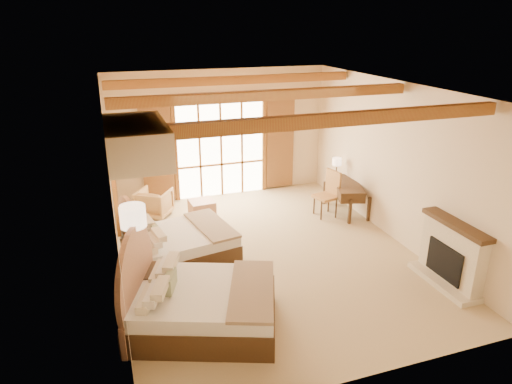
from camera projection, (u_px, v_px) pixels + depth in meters
name	position (u px, v px, depth m)	size (l,w,h in m)	color
floor	(267.00, 254.00, 8.93)	(7.00, 7.00, 0.00)	tan
wall_back	(220.00, 134.00, 11.47)	(5.50, 5.50, 0.00)	beige
wall_left	(112.00, 194.00, 7.54)	(7.00, 7.00, 0.00)	beige
wall_right	(396.00, 162.00, 9.19)	(7.00, 7.00, 0.00)	beige
ceiling	(269.00, 88.00, 7.80)	(7.00, 7.00, 0.00)	#B97733
ceiling_beams	(268.00, 95.00, 7.84)	(5.39, 4.60, 0.18)	olive
french_doors	(221.00, 148.00, 11.54)	(3.95, 0.08, 2.60)	white
fireplace	(451.00, 257.00, 7.76)	(0.46, 1.40, 1.16)	beige
painting	(116.00, 201.00, 6.84)	(0.06, 0.95, 0.75)	#E69F48
canopy_valance	(136.00, 141.00, 5.40)	(0.70, 1.40, 0.45)	beige
bed_near	(194.00, 304.00, 6.65)	(2.60, 2.20, 1.37)	#402914
bed_far	(173.00, 243.00, 8.53)	(2.16, 1.77, 1.26)	#402914
nightstand	(140.00, 288.00, 7.20)	(0.54, 0.54, 0.65)	#402914
floor_lamp	(133.00, 223.00, 6.61)	(0.38, 0.38, 1.80)	#332516
armchair	(154.00, 203.00, 10.54)	(0.70, 0.72, 0.65)	tan
ottoman	(202.00, 209.00, 10.56)	(0.54, 0.54, 0.39)	tan
desk	(346.00, 197.00, 10.74)	(0.93, 1.46, 0.73)	#402914
desk_chair	(326.00, 202.00, 10.57)	(0.58, 0.57, 1.07)	#A9793D
desk_lamp	(337.00, 162.00, 11.03)	(0.22, 0.22, 0.44)	#332516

